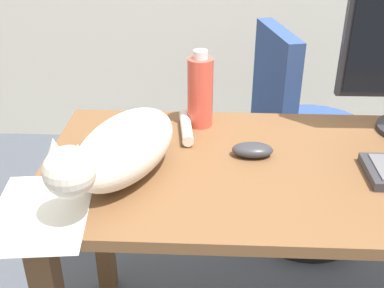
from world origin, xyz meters
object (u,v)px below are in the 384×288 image
at_px(cat, 121,149).
at_px(water_bottle, 200,91).
at_px(computer_mouse, 252,150).
at_px(office_chair, 300,153).

height_order(cat, water_bottle, water_bottle).
bearing_deg(computer_mouse, office_chair, 67.08).
bearing_deg(office_chair, cat, -128.52).
bearing_deg(water_bottle, office_chair, 46.29).
height_order(office_chair, water_bottle, water_bottle).
xyz_separation_m(office_chair, water_bottle, (-0.40, -0.42, 0.44)).
relative_size(office_chair, computer_mouse, 8.21).
distance_m(computer_mouse, water_bottle, 0.25).
bearing_deg(office_chair, computer_mouse, -112.92).
height_order(computer_mouse, water_bottle, water_bottle).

